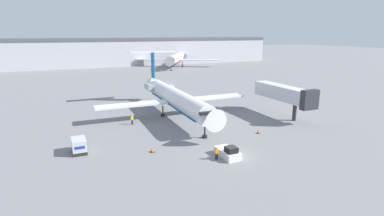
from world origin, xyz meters
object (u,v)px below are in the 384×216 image
pushback_tug (228,153)px  traffic_cone_left (152,150)px  traffic_cone_right (258,132)px  airplane_main (175,97)px  luggage_cart (79,146)px  worker_near_tug (217,153)px  jet_bridge (284,94)px  airplane_parked_far_left (177,58)px  worker_by_wing (132,119)px

pushback_tug → traffic_cone_left: bearing=146.7°
traffic_cone_right → airplane_main: bearing=119.5°
pushback_tug → traffic_cone_right: 11.00m
airplane_main → luggage_cart: size_ratio=11.41×
worker_near_tug → jet_bridge: 24.81m
airplane_parked_far_left → jet_bridge: airplane_parked_far_left is taller
traffic_cone_left → luggage_cart: bearing=156.5°
pushback_tug → airplane_parked_far_left: airplane_parked_far_left is taller
pushback_tug → worker_near_tug: worker_near_tug is taller
luggage_cart → worker_near_tug: luggage_cart is taller
worker_near_tug → airplane_parked_far_left: bearing=71.1°
worker_near_tug → airplane_parked_far_left: airplane_parked_far_left is taller
traffic_cone_left → airplane_parked_far_left: (41.53, 96.18, 3.76)m
worker_by_wing → traffic_cone_right: size_ratio=2.74×
traffic_cone_right → luggage_cart: bearing=172.7°
airplane_main → traffic_cone_right: 17.27m
luggage_cart → traffic_cone_right: bearing=-7.3°
traffic_cone_right → jet_bridge: bearing=31.1°
pushback_tug → worker_by_wing: (-7.83, 18.98, 0.32)m
pushback_tug → traffic_cone_right: size_ratio=6.30×
worker_by_wing → airplane_parked_far_left: (41.00, 82.69, 3.18)m
airplane_main → traffic_cone_left: (-9.25, -15.23, -3.38)m
traffic_cone_left → traffic_cone_right: traffic_cone_left is taller
traffic_cone_right → jet_bridge: (10.30, 6.22, 4.16)m
pushback_tug → traffic_cone_right: bearing=33.0°
airplane_main → pushback_tug: (-0.89, -20.72, -3.12)m
airplane_parked_far_left → worker_near_tug: bearing=-108.9°
airplane_main → pushback_tug: airplane_main is taller
worker_by_wing → traffic_cone_left: worker_by_wing is taller
traffic_cone_right → airplane_parked_far_left: size_ratio=0.02×
luggage_cart → worker_near_tug: size_ratio=1.75×
pushback_tug → jet_bridge: (19.52, 12.21, 3.87)m
pushback_tug → worker_near_tug: size_ratio=2.42×
luggage_cart → jet_bridge: 37.02m
worker_by_wing → traffic_cone_left: 13.51m
worker_by_wing → worker_near_tug: bearing=-72.2°
jet_bridge → pushback_tug: bearing=-148.0°
airplane_main → pushback_tug: bearing=-92.4°
airplane_main → jet_bridge: 20.50m
airplane_main → worker_by_wing: airplane_main is taller
airplane_main → traffic_cone_right: (8.34, -14.74, -3.40)m
airplane_main → traffic_cone_left: airplane_main is taller
luggage_cart → traffic_cone_right: size_ratio=4.57×
airplane_main → airplane_parked_far_left: (32.29, 80.95, 0.38)m
luggage_cart → traffic_cone_left: (8.86, -3.86, -0.65)m
traffic_cone_left → jet_bridge: bearing=13.5°
worker_by_wing → traffic_cone_right: (17.05, -12.99, -0.60)m
pushback_tug → airplane_parked_far_left: (33.17, 101.67, 3.50)m
pushback_tug → worker_by_wing: 20.53m
jet_bridge → luggage_cart: bearing=-175.6°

